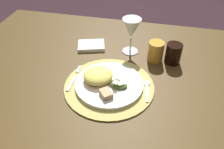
{
  "coord_description": "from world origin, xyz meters",
  "views": [
    {
      "loc": [
        0.17,
        -0.71,
        1.31
      ],
      "look_at": [
        0.02,
        -0.03,
        0.73
      ],
      "focal_mm": 36.77,
      "sensor_mm": 36.0,
      "label": 1
    }
  ],
  "objects_px": {
    "dining_table": "(109,93)",
    "amber_tumbler": "(156,51)",
    "wine_glass": "(131,29)",
    "fork": "(74,79)",
    "dinner_plate": "(109,84)",
    "spoon": "(147,87)",
    "dark_tumbler": "(173,54)",
    "napkin": "(91,46)"
  },
  "relations": [
    {
      "from": "wine_glass",
      "to": "amber_tumbler",
      "type": "bearing_deg",
      "value": -20.27
    },
    {
      "from": "dark_tumbler",
      "to": "amber_tumbler",
      "type": "bearing_deg",
      "value": -178.86
    },
    {
      "from": "spoon",
      "to": "napkin",
      "type": "distance_m",
      "value": 0.37
    },
    {
      "from": "wine_glass",
      "to": "napkin",
      "type": "bearing_deg",
      "value": -178.96
    },
    {
      "from": "wine_glass",
      "to": "fork",
      "type": "bearing_deg",
      "value": -126.34
    },
    {
      "from": "dinner_plate",
      "to": "fork",
      "type": "relative_size",
      "value": 1.66
    },
    {
      "from": "spoon",
      "to": "wine_glass",
      "type": "xyz_separation_m",
      "value": [
        -0.1,
        0.23,
        0.11
      ]
    },
    {
      "from": "wine_glass",
      "to": "spoon",
      "type": "bearing_deg",
      "value": -66.42
    },
    {
      "from": "dining_table",
      "to": "wine_glass",
      "type": "relative_size",
      "value": 8.41
    },
    {
      "from": "dinner_plate",
      "to": "wine_glass",
      "type": "height_order",
      "value": "wine_glass"
    },
    {
      "from": "spoon",
      "to": "amber_tumbler",
      "type": "relative_size",
      "value": 1.34
    },
    {
      "from": "dining_table",
      "to": "amber_tumbler",
      "type": "relative_size",
      "value": 15.34
    },
    {
      "from": "wine_glass",
      "to": "amber_tumbler",
      "type": "relative_size",
      "value": 1.82
    },
    {
      "from": "dining_table",
      "to": "fork",
      "type": "bearing_deg",
      "value": -148.65
    },
    {
      "from": "dining_table",
      "to": "fork",
      "type": "height_order",
      "value": "fork"
    },
    {
      "from": "dinner_plate",
      "to": "spoon",
      "type": "distance_m",
      "value": 0.14
    },
    {
      "from": "dinner_plate",
      "to": "wine_glass",
      "type": "relative_size",
      "value": 1.57
    },
    {
      "from": "dark_tumbler",
      "to": "spoon",
      "type": "bearing_deg",
      "value": -115.01
    },
    {
      "from": "amber_tumbler",
      "to": "dark_tumbler",
      "type": "xyz_separation_m",
      "value": [
        0.08,
        0.0,
        -0.0
      ]
    },
    {
      "from": "fork",
      "to": "amber_tumbler",
      "type": "distance_m",
      "value": 0.37
    },
    {
      "from": "spoon",
      "to": "napkin",
      "type": "relative_size",
      "value": 0.98
    },
    {
      "from": "dining_table",
      "to": "amber_tumbler",
      "type": "bearing_deg",
      "value": 36.91
    },
    {
      "from": "dinner_plate",
      "to": "spoon",
      "type": "xyz_separation_m",
      "value": [
        0.14,
        0.02,
        -0.0
      ]
    },
    {
      "from": "dinner_plate",
      "to": "wine_glass",
      "type": "bearing_deg",
      "value": 80.99
    },
    {
      "from": "fork",
      "to": "dining_table",
      "type": "bearing_deg",
      "value": 31.35
    },
    {
      "from": "dinner_plate",
      "to": "fork",
      "type": "bearing_deg",
      "value": 178.7
    },
    {
      "from": "dinner_plate",
      "to": "spoon",
      "type": "bearing_deg",
      "value": 8.82
    },
    {
      "from": "fork",
      "to": "amber_tumbler",
      "type": "xyz_separation_m",
      "value": [
        0.3,
        0.21,
        0.04
      ]
    },
    {
      "from": "spoon",
      "to": "napkin",
      "type": "bearing_deg",
      "value": 141.45
    },
    {
      "from": "dinner_plate",
      "to": "napkin",
      "type": "distance_m",
      "value": 0.29
    },
    {
      "from": "spoon",
      "to": "napkin",
      "type": "height_order",
      "value": "napkin"
    },
    {
      "from": "dining_table",
      "to": "dark_tumbler",
      "type": "bearing_deg",
      "value": 28.13
    },
    {
      "from": "dinner_plate",
      "to": "wine_glass",
      "type": "xyz_separation_m",
      "value": [
        0.04,
        0.26,
        0.1
      ]
    },
    {
      "from": "dining_table",
      "to": "fork",
      "type": "distance_m",
      "value": 0.19
    },
    {
      "from": "amber_tumbler",
      "to": "napkin",
      "type": "bearing_deg",
      "value": 172.56
    },
    {
      "from": "dining_table",
      "to": "fork",
      "type": "xyz_separation_m",
      "value": [
        -0.12,
        -0.08,
        0.12
      ]
    },
    {
      "from": "dinner_plate",
      "to": "amber_tumbler",
      "type": "xyz_separation_m",
      "value": [
        0.16,
        0.21,
        0.03
      ]
    },
    {
      "from": "dining_table",
      "to": "wine_glass",
      "type": "height_order",
      "value": "wine_glass"
    },
    {
      "from": "napkin",
      "to": "dark_tumbler",
      "type": "relative_size",
      "value": 1.38
    },
    {
      "from": "napkin",
      "to": "wine_glass",
      "type": "bearing_deg",
      "value": 1.04
    },
    {
      "from": "fork",
      "to": "dark_tumbler",
      "type": "bearing_deg",
      "value": 29.21
    },
    {
      "from": "dark_tumbler",
      "to": "wine_glass",
      "type": "bearing_deg",
      "value": 167.78
    }
  ]
}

